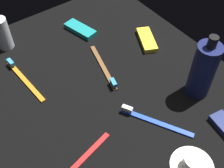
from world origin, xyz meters
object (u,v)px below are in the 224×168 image
(deodorant_stick, at_px, (2,34))
(toothbrush_orange, at_px, (23,78))
(toothbrush_brown, at_px, (105,69))
(toothbrush_blue, at_px, (152,120))
(snack_bar_yellow, at_px, (147,40))
(lotion_bottle, at_px, (203,70))
(snack_bar_teal, at_px, (80,29))
(toothbrush_red, at_px, (76,165))

(deodorant_stick, distance_m, toothbrush_orange, 0.16)
(toothbrush_brown, relative_size, toothbrush_blue, 1.09)
(toothbrush_blue, height_order, snack_bar_yellow, toothbrush_blue)
(lotion_bottle, height_order, snack_bar_teal, lotion_bottle)
(toothbrush_blue, bearing_deg, toothbrush_orange, 31.51)
(toothbrush_brown, xyz_separation_m, toothbrush_blue, (-0.20, 0.01, 0.00))
(toothbrush_orange, bearing_deg, snack_bar_teal, -70.82)
(deodorant_stick, distance_m, toothbrush_brown, 0.31)
(toothbrush_blue, bearing_deg, deodorant_stick, 20.46)
(deodorant_stick, bearing_deg, toothbrush_brown, -144.93)
(toothbrush_brown, height_order, toothbrush_blue, same)
(toothbrush_red, xyz_separation_m, toothbrush_orange, (0.30, -0.02, 0.00))
(snack_bar_teal, bearing_deg, snack_bar_yellow, -153.94)
(toothbrush_orange, distance_m, snack_bar_teal, 0.25)
(toothbrush_brown, height_order, toothbrush_orange, same)
(toothbrush_orange, bearing_deg, snack_bar_yellow, -102.35)
(lotion_bottle, relative_size, toothbrush_blue, 1.10)
(deodorant_stick, bearing_deg, toothbrush_red, 175.65)
(deodorant_stick, height_order, toothbrush_blue, deodorant_stick)
(deodorant_stick, distance_m, snack_bar_teal, 0.23)
(deodorant_stick, height_order, snack_bar_yellow, deodorant_stick)
(toothbrush_red, bearing_deg, snack_bar_teal, -33.33)
(deodorant_stick, height_order, toothbrush_brown, deodorant_stick)
(lotion_bottle, distance_m, deodorant_stick, 0.56)
(deodorant_stick, xyz_separation_m, snack_bar_yellow, (-0.23, -0.35, -0.04))
(toothbrush_red, distance_m, toothbrush_orange, 0.30)
(toothbrush_orange, relative_size, snack_bar_teal, 1.73)
(toothbrush_red, relative_size, snack_bar_teal, 1.71)
(lotion_bottle, relative_size, snack_bar_yellow, 1.73)
(lotion_bottle, relative_size, deodorant_stick, 1.86)
(toothbrush_brown, height_order, snack_bar_yellow, toothbrush_brown)
(deodorant_stick, distance_m, snack_bar_yellow, 0.42)
(lotion_bottle, xyz_separation_m, snack_bar_teal, (0.38, 0.11, -0.07))
(toothbrush_brown, height_order, toothbrush_red, same)
(lotion_bottle, bearing_deg, toothbrush_red, 89.03)
(lotion_bottle, height_order, snack_bar_yellow, lotion_bottle)
(deodorant_stick, bearing_deg, lotion_bottle, -144.31)
(toothbrush_red, distance_m, snack_bar_teal, 0.45)
(toothbrush_red, height_order, snack_bar_yellow, toothbrush_red)
(toothbrush_red, distance_m, snack_bar_yellow, 0.44)
(snack_bar_yellow, bearing_deg, toothbrush_red, 145.18)
(toothbrush_red, bearing_deg, snack_bar_yellow, -60.48)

